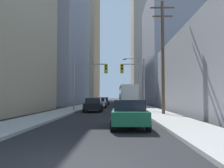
% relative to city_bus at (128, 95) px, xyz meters
% --- Properties ---
extents(ground_plane, '(400.00, 400.00, 0.00)m').
position_rel_city_bus_xyz_m(ground_plane, '(-2.62, -34.34, -1.93)').
color(ground_plane, black).
extents(sidewalk_left, '(2.79, 160.00, 0.15)m').
position_rel_city_bus_xyz_m(sidewalk_left, '(-7.42, 15.66, -1.85)').
color(sidewalk_left, '#9E9E99').
rests_on(sidewalk_left, ground).
extents(sidewalk_right, '(2.79, 160.00, 0.15)m').
position_rel_city_bus_xyz_m(sidewalk_right, '(2.18, 15.66, -1.85)').
color(sidewalk_right, '#9E9E99').
rests_on(sidewalk_right, ground).
extents(city_bus, '(2.70, 11.54, 3.40)m').
position_rel_city_bus_xyz_m(city_bus, '(0.00, 0.00, 0.00)').
color(city_bus, silver).
rests_on(city_bus, ground).
extents(sedan_green, '(1.95, 4.20, 1.52)m').
position_rel_city_bus_xyz_m(sedan_green, '(-1.01, -27.10, -1.16)').
color(sedan_green, '#195938').
rests_on(sedan_green, ground).
extents(sedan_black, '(1.95, 4.22, 1.52)m').
position_rel_city_bus_xyz_m(sedan_black, '(-4.27, -13.45, -1.16)').
color(sedan_black, black).
rests_on(sedan_black, ground).
extents(sedan_silver, '(1.95, 4.22, 1.52)m').
position_rel_city_bus_xyz_m(sedan_silver, '(-4.29, -4.07, -1.16)').
color(sedan_silver, '#B7BABF').
rests_on(sedan_silver, ground).
extents(sedan_blue, '(1.95, 4.22, 1.52)m').
position_rel_city_bus_xyz_m(sedan_blue, '(-4.36, 9.43, -1.16)').
color(sedan_blue, navy).
rests_on(sedan_blue, ground).
extents(traffic_signal_near_left, '(3.94, 0.44, 6.00)m').
position_rel_city_bus_xyz_m(traffic_signal_near_left, '(-4.94, -12.26, 2.12)').
color(traffic_signal_near_left, gray).
rests_on(traffic_signal_near_left, ground).
extents(traffic_signal_near_right, '(2.79, 0.44, 6.00)m').
position_rel_city_bus_xyz_m(traffic_signal_near_right, '(0.23, -12.26, 2.06)').
color(traffic_signal_near_right, gray).
rests_on(traffic_signal_near_right, ground).
extents(utility_pole_right, '(2.20, 0.28, 10.38)m').
position_rel_city_bus_xyz_m(utility_pole_right, '(2.46, -18.21, 3.54)').
color(utility_pole_right, brown).
rests_on(utility_pole_right, ground).
extents(street_lamp_right, '(2.46, 0.32, 7.50)m').
position_rel_city_bus_xyz_m(street_lamp_right, '(1.09, -4.05, 2.62)').
color(street_lamp_right, gray).
rests_on(street_lamp_right, ground).
extents(building_left_mid_office, '(17.49, 29.03, 32.41)m').
position_rel_city_bus_xyz_m(building_left_mid_office, '(-18.59, 15.11, 14.28)').
color(building_left_mid_office, '#93939E').
rests_on(building_left_mid_office, ground).
extents(building_left_far_tower, '(17.78, 27.52, 56.85)m').
position_rel_city_bus_xyz_m(building_left_far_tower, '(-18.54, 55.59, 26.49)').
color(building_left_far_tower, tan).
rests_on(building_left_far_tower, ground).
extents(building_right_mid_block, '(19.01, 20.48, 21.85)m').
position_rel_city_bus_xyz_m(building_right_mid_block, '(14.00, 10.39, 8.99)').
color(building_right_mid_block, '#93939E').
rests_on(building_right_mid_block, ground).
extents(building_right_far_highrise, '(16.13, 22.55, 63.07)m').
position_rel_city_bus_xyz_m(building_right_far_highrise, '(12.11, 56.15, 29.61)').
color(building_right_far_highrise, '#B7A893').
rests_on(building_right_far_highrise, ground).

